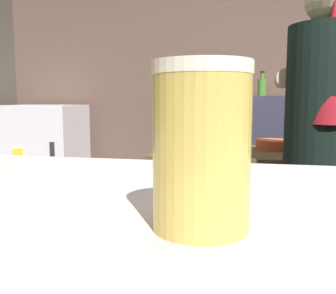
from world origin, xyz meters
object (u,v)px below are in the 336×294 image
(pint_glass_near, at_px, (201,147))
(bottle_olive_oil, at_px, (262,87))
(mini_fridge, at_px, (46,165))
(bartender, at_px, (325,144))
(mixing_bowl, at_px, (274,145))

(pint_glass_near, height_order, bottle_olive_oil, bottle_olive_oil)
(pint_glass_near, relative_size, bottle_olive_oil, 0.64)
(mini_fridge, relative_size, bartender, 0.66)
(mini_fridge, height_order, pint_glass_near, pint_glass_near)
(mixing_bowl, height_order, pint_glass_near, pint_glass_near)
(bartender, xyz_separation_m, bottle_olive_oil, (-0.21, 1.70, 0.30))
(mixing_bowl, height_order, bottle_olive_oil, bottle_olive_oil)
(mixing_bowl, bearing_deg, mini_fridge, 155.48)
(bartender, height_order, bottle_olive_oil, bartender)
(pint_glass_near, bearing_deg, mini_fridge, 122.06)
(bottle_olive_oil, bearing_deg, pint_glass_near, -92.86)
(bartender, bearing_deg, pint_glass_near, 167.62)
(mini_fridge, distance_m, mixing_bowl, 2.22)
(bottle_olive_oil, bearing_deg, bartender, -82.98)
(bartender, distance_m, mixing_bowl, 0.58)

